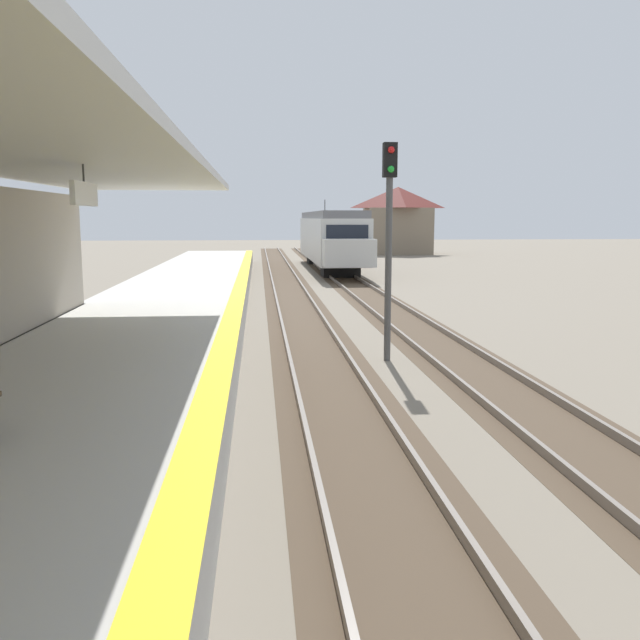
% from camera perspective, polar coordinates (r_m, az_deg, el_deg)
% --- Properties ---
extents(station_platform, '(5.00, 80.00, 0.91)m').
position_cam_1_polar(station_platform, '(14.80, -16.59, -3.54)').
color(station_platform, '#B7B5AD').
rests_on(station_platform, ground).
extents(track_pair_nearest_platform, '(2.34, 120.00, 0.16)m').
position_cam_1_polar(track_pair_nearest_platform, '(18.56, -0.61, -2.04)').
color(track_pair_nearest_platform, '#4C3D2D').
rests_on(track_pair_nearest_platform, ground).
extents(track_pair_middle, '(2.34, 120.00, 0.16)m').
position_cam_1_polar(track_pair_middle, '(19.13, 9.60, -1.85)').
color(track_pair_middle, '#4C3D2D').
rests_on(track_pair_middle, ground).
extents(approaching_train, '(2.93, 19.60, 4.76)m').
position_cam_1_polar(approaching_train, '(46.06, 0.90, 6.94)').
color(approaching_train, silver).
rests_on(approaching_train, ground).
extents(rail_signal_post, '(0.32, 0.34, 5.20)m').
position_cam_1_polar(rail_signal_post, '(16.45, 5.78, 7.58)').
color(rail_signal_post, '#4C4C4C').
rests_on(rail_signal_post, ground).
extents(distant_trackside_house, '(6.60, 5.28, 6.40)m').
position_cam_1_polar(distant_trackside_house, '(66.82, 6.51, 8.38)').
color(distant_trackside_house, '#7F705B').
rests_on(distant_trackside_house, ground).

